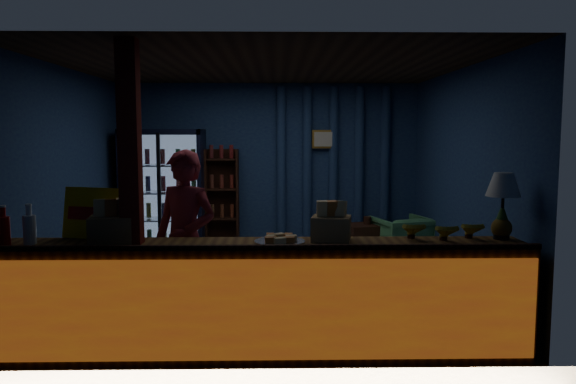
# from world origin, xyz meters

# --- Properties ---
(ground) EXTENTS (4.60, 4.60, 0.00)m
(ground) POSITION_xyz_m (0.00, 0.00, 0.00)
(ground) COLOR #515154
(ground) RESTS_ON ground
(room_walls) EXTENTS (4.60, 4.60, 4.60)m
(room_walls) POSITION_xyz_m (0.00, 0.00, 1.57)
(room_walls) COLOR navy
(room_walls) RESTS_ON ground
(counter) EXTENTS (4.40, 0.57, 0.99)m
(counter) POSITION_xyz_m (0.00, -1.91, 0.48)
(counter) COLOR brown
(counter) RESTS_ON ground
(support_post) EXTENTS (0.16, 0.16, 2.60)m
(support_post) POSITION_xyz_m (-1.05, -1.90, 1.30)
(support_post) COLOR maroon
(support_post) RESTS_ON ground
(beverage_cooler) EXTENTS (1.20, 0.62, 1.90)m
(beverage_cooler) POSITION_xyz_m (-1.55, 1.92, 0.93)
(beverage_cooler) COLOR black
(beverage_cooler) RESTS_ON ground
(bottle_shelf) EXTENTS (0.50, 0.28, 1.60)m
(bottle_shelf) POSITION_xyz_m (-0.70, 2.06, 0.79)
(bottle_shelf) COLOR #381C12
(bottle_shelf) RESTS_ON ground
(curtain_folds) EXTENTS (1.74, 0.14, 2.50)m
(curtain_folds) POSITION_xyz_m (1.00, 2.14, 1.30)
(curtain_folds) COLOR navy
(curtain_folds) RESTS_ON room_walls
(framed_picture) EXTENTS (0.36, 0.04, 0.28)m
(framed_picture) POSITION_xyz_m (0.85, 2.10, 1.75)
(framed_picture) COLOR gold
(framed_picture) RESTS_ON room_walls
(shopkeeper) EXTENTS (0.73, 0.61, 1.70)m
(shopkeeper) POSITION_xyz_m (-0.72, -1.31, 0.85)
(shopkeeper) COLOR maroon
(shopkeeper) RESTS_ON ground
(green_chair) EXTENTS (0.91, 0.93, 0.68)m
(green_chair) POSITION_xyz_m (1.90, 1.33, 0.34)
(green_chair) COLOR #55AB68
(green_chair) RESTS_ON ground
(side_table) EXTENTS (0.70, 0.58, 0.66)m
(side_table) POSITION_xyz_m (1.42, 1.42, 0.28)
(side_table) COLOR #381C12
(side_table) RESTS_ON ground
(yellow_sign) EXTENTS (0.56, 0.26, 0.44)m
(yellow_sign) POSITION_xyz_m (-1.44, -1.68, 1.17)
(yellow_sign) COLOR yellow
(yellow_sign) RESTS_ON counter
(soda_bottles) EXTENTS (0.44, 0.18, 0.33)m
(soda_bottles) POSITION_xyz_m (-2.05, -1.94, 1.08)
(soda_bottles) COLOR #AC0F0B
(soda_bottles) RESTS_ON counter
(snack_box_left) EXTENTS (0.38, 0.33, 0.37)m
(snack_box_left) POSITION_xyz_m (-1.23, -1.87, 1.08)
(snack_box_left) COLOR olive
(snack_box_left) RESTS_ON counter
(snack_box_centre) EXTENTS (0.36, 0.32, 0.34)m
(snack_box_centre) POSITION_xyz_m (0.59, -1.80, 1.07)
(snack_box_centre) COLOR olive
(snack_box_centre) RESTS_ON counter
(pastry_tray) EXTENTS (0.42, 0.42, 0.07)m
(pastry_tray) POSITION_xyz_m (0.16, -1.92, 0.97)
(pastry_tray) COLOR silver
(pastry_tray) RESTS_ON counter
(banana_bunches) EXTENTS (0.72, 0.28, 0.16)m
(banana_bunches) POSITION_xyz_m (1.54, -1.78, 1.03)
(banana_bunches) COLOR gold
(banana_bunches) RESTS_ON counter
(table_lamp) EXTENTS (0.29, 0.29, 0.57)m
(table_lamp) POSITION_xyz_m (2.05, -1.77, 1.40)
(table_lamp) COLOR black
(table_lamp) RESTS_ON counter
(pineapple) EXTENTS (0.17, 0.17, 0.30)m
(pineapple) POSITION_xyz_m (2.05, -1.77, 1.07)
(pineapple) COLOR brown
(pineapple) RESTS_ON counter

